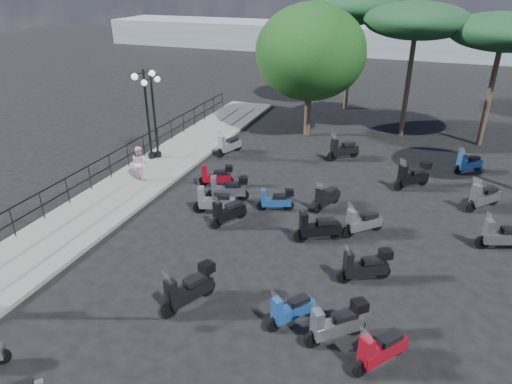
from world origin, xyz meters
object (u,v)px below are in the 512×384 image
(lamp_post_1, at_px, (147,109))
(scooter_19, at_px, (362,223))
(scooter_7, at_px, (189,289))
(scooter_14, at_px, (276,200))
(scooter_21, at_px, (413,176))
(scooter_25, at_px, (504,235))
(broadleaf_tree, at_px, (311,53))
(scooter_2, at_px, (228,189))
(scooter_18, at_px, (365,267))
(lamp_post_2, at_px, (154,112))
(pedestrian_far, at_px, (140,163))
(scooter_15, at_px, (343,150))
(pine_0, at_px, (417,21))
(scooter_3, at_px, (216,176))
(scooter_9, at_px, (215,202))
(scooter_12, at_px, (291,310))
(scooter_13, at_px, (318,228))
(scooter_8, at_px, (228,213))
(pine_2, at_px, (354,8))
(scooter_4, at_px, (229,145))
(scooter_20, at_px, (327,198))
(scooter_26, at_px, (484,197))
(pine_1, at_px, (504,32))
(scooter_17, at_px, (337,324))

(lamp_post_1, xyz_separation_m, scooter_19, (10.95, -3.59, -2.17))
(scooter_7, xyz_separation_m, scooter_14, (0.49, 6.29, -0.10))
(scooter_21, bearing_deg, scooter_25, 173.19)
(scooter_25, distance_m, broadleaf_tree, 13.97)
(scooter_2, xyz_separation_m, broadleaf_tree, (0.88, 9.44, 4.11))
(scooter_18, xyz_separation_m, broadleaf_tree, (-5.19, 12.99, 4.13))
(scooter_14, height_order, scooter_21, scooter_21)
(lamp_post_2, relative_size, scooter_19, 2.93)
(broadleaf_tree, bearing_deg, pedestrian_far, -120.35)
(scooter_15, distance_m, pine_0, 8.04)
(scooter_18, bearing_deg, scooter_19, -20.57)
(pedestrian_far, height_order, broadleaf_tree, broadleaf_tree)
(scooter_3, height_order, scooter_9, scooter_9)
(scooter_2, xyz_separation_m, scooter_12, (4.50, -6.16, -0.09))
(scooter_13, bearing_deg, pedestrian_far, 45.71)
(scooter_18, bearing_deg, scooter_3, 25.93)
(scooter_21, height_order, broadleaf_tree, broadleaf_tree)
(scooter_2, distance_m, scooter_9, 1.19)
(scooter_8, relative_size, scooter_9, 0.90)
(pine_2, bearing_deg, scooter_4, -110.13)
(scooter_13, bearing_deg, lamp_post_1, 34.32)
(scooter_4, height_order, scooter_20, scooter_4)
(scooter_4, height_order, scooter_21, scooter_21)
(lamp_post_2, bearing_deg, scooter_4, 41.28)
(scooter_26, distance_m, pine_1, 9.81)
(scooter_19, bearing_deg, scooter_21, -60.89)
(scooter_17, height_order, scooter_20, scooter_17)
(scooter_14, bearing_deg, scooter_4, 16.92)
(scooter_18, bearing_deg, scooter_14, 18.55)
(scooter_20, bearing_deg, broadleaf_tree, -47.16)
(scooter_12, distance_m, scooter_20, 6.94)
(scooter_3, height_order, scooter_4, scooter_4)
(pedestrian_far, bearing_deg, scooter_19, -173.01)
(scooter_9, distance_m, pine_0, 15.08)
(scooter_7, distance_m, broadleaf_tree, 16.40)
(scooter_15, relative_size, scooter_21, 1.01)
(scooter_12, bearing_deg, scooter_19, -63.91)
(scooter_19, xyz_separation_m, scooter_25, (4.62, 0.68, 0.06))
(scooter_17, relative_size, pine_2, 0.19)
(scooter_17, distance_m, scooter_26, 10.05)
(scooter_8, height_order, scooter_21, scooter_21)
(scooter_19, bearing_deg, pine_2, -31.57)
(scooter_13, bearing_deg, scooter_17, 168.93)
(scooter_14, bearing_deg, scooter_25, -112.69)
(scooter_8, height_order, scooter_18, scooter_18)
(scooter_2, height_order, scooter_4, scooter_2)
(scooter_2, bearing_deg, scooter_21, -82.81)
(scooter_2, relative_size, scooter_8, 1.08)
(scooter_13, xyz_separation_m, scooter_26, (5.59, 4.65, 0.00))
(scooter_4, bearing_deg, broadleaf_tree, -102.50)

